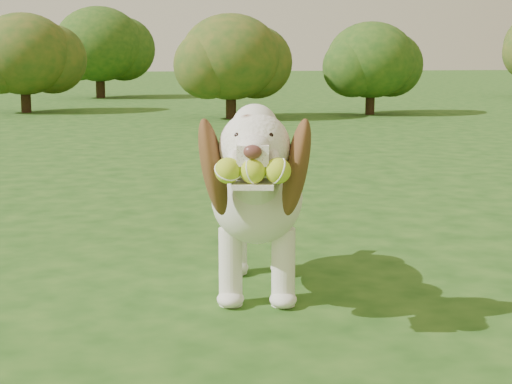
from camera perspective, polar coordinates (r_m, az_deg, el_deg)
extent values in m
plane|color=#1A4313|center=(3.36, -7.67, -6.20)|extent=(80.00, 80.00, 0.00)
ellipsoid|color=white|center=(3.11, 0.18, -0.33)|extent=(0.47, 0.71, 0.34)
ellipsoid|color=white|center=(2.86, 0.06, -0.44)|extent=(0.40, 0.40, 0.33)
ellipsoid|color=white|center=(3.33, 0.28, 0.21)|extent=(0.36, 0.36, 0.31)
cylinder|color=white|center=(2.72, -0.02, 0.91)|extent=(0.23, 0.30, 0.26)
sphere|color=white|center=(2.57, -0.10, 3.28)|extent=(0.28, 0.28, 0.24)
sphere|color=white|center=(2.58, -0.09, 4.74)|extent=(0.18, 0.18, 0.15)
cube|color=white|center=(2.44, -0.19, 2.80)|extent=(0.13, 0.16, 0.06)
ellipsoid|color=#592D28|center=(2.37, -0.25, 2.93)|extent=(0.06, 0.05, 0.04)
cube|color=white|center=(2.44, -0.20, 0.58)|extent=(0.16, 0.17, 0.02)
ellipsoid|color=brown|center=(2.60, -3.14, 1.80)|extent=(0.17, 0.22, 0.36)
ellipsoid|color=brown|center=(2.59, 2.96, 1.78)|extent=(0.16, 0.24, 0.36)
cylinder|color=white|center=(3.46, 0.33, 1.24)|extent=(0.09, 0.17, 0.13)
cylinder|color=white|center=(2.94, -1.86, -5.46)|extent=(0.11, 0.11, 0.30)
cylinder|color=white|center=(2.94, 2.00, -5.49)|extent=(0.11, 0.11, 0.30)
cylinder|color=white|center=(3.36, -1.42, -3.49)|extent=(0.11, 0.11, 0.30)
cylinder|color=white|center=(3.35, 1.95, -3.51)|extent=(0.11, 0.11, 0.30)
sphere|color=yellow|center=(2.40, -2.07, 1.57)|extent=(0.10, 0.10, 0.08)
sphere|color=yellow|center=(2.39, -0.23, 1.56)|extent=(0.10, 0.10, 0.08)
sphere|color=yellow|center=(2.39, 1.61, 1.55)|extent=(0.10, 0.10, 0.08)
cylinder|color=#382314|center=(13.22, -16.40, 6.67)|extent=(0.16, 0.16, 0.51)
ellipsoid|color=#1E4816|center=(13.20, -16.55, 9.61)|extent=(1.53, 1.53, 1.30)
cylinder|color=#382314|center=(17.31, -11.25, 7.76)|extent=(0.19, 0.19, 0.62)
ellipsoid|color=#1E4816|center=(17.31, -11.35, 10.51)|extent=(1.87, 1.87, 1.59)
cylinder|color=#382314|center=(12.41, 8.30, 6.66)|extent=(0.14, 0.14, 0.46)
ellipsoid|color=#1E4816|center=(12.39, 8.37, 9.49)|extent=(1.38, 1.38, 1.17)
cylinder|color=#382314|center=(11.49, -1.83, 6.57)|extent=(0.15, 0.15, 0.49)
ellipsoid|color=#1E4816|center=(11.47, -1.85, 9.80)|extent=(1.46, 1.46, 1.24)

